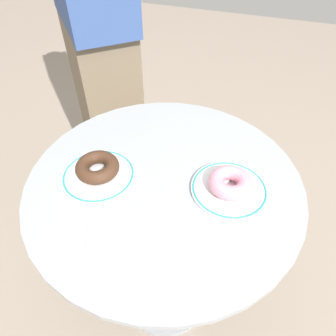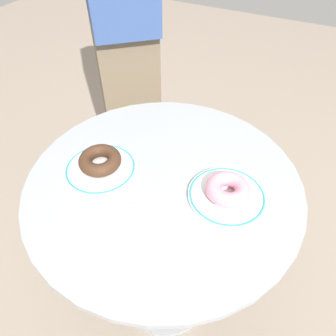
{
  "view_description": "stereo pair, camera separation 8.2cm",
  "coord_description": "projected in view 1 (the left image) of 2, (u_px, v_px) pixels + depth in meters",
  "views": [
    {
      "loc": [
        0.19,
        -0.53,
        1.35
      ],
      "look_at": [
        0.01,
        0.02,
        0.76
      ],
      "focal_mm": 33.11,
      "sensor_mm": 36.0,
      "label": 1
    },
    {
      "loc": [
        0.26,
        -0.5,
        1.35
      ],
      "look_at": [
        0.01,
        0.02,
        0.76
      ],
      "focal_mm": 33.11,
      "sensor_mm": 36.0,
      "label": 2
    }
  ],
  "objects": [
    {
      "name": "ground_plane",
      "position": [
        166.0,
        294.0,
        1.36
      ],
      "size": [
        7.0,
        7.0,
        0.02
      ],
      "primitive_type": "cube",
      "color": "gray"
    },
    {
      "name": "cafe_table",
      "position": [
        165.0,
        224.0,
        0.98
      ],
      "size": [
        0.74,
        0.74,
        0.73
      ],
      "color": "#999EA3",
      "rests_on": "ground"
    },
    {
      "name": "plate_left",
      "position": [
        99.0,
        175.0,
        0.84
      ],
      "size": [
        0.2,
        0.2,
        0.01
      ],
      "color": "white",
      "rests_on": "cafe_table"
    },
    {
      "name": "plate_right",
      "position": [
        229.0,
        189.0,
        0.8
      ],
      "size": [
        0.2,
        0.2,
        0.01
      ],
      "color": "white",
      "rests_on": "cafe_table"
    },
    {
      "name": "donut_chocolate",
      "position": [
        98.0,
        167.0,
        0.82
      ],
      "size": [
        0.16,
        0.16,
        0.04
      ],
      "primitive_type": "torus",
      "rotation": [
        0.0,
        0.0,
        0.72
      ],
      "color": "#422819",
      "rests_on": "plate_left"
    },
    {
      "name": "donut_pink_frosted",
      "position": [
        230.0,
        183.0,
        0.78
      ],
      "size": [
        0.16,
        0.16,
        0.04
      ],
      "primitive_type": "torus",
      "rotation": [
        0.0,
        0.0,
        2.2
      ],
      "color": "pink",
      "rests_on": "plate_right"
    },
    {
      "name": "paper_napkin",
      "position": [
        118.0,
        227.0,
        0.73
      ],
      "size": [
        0.16,
        0.15,
        0.01
      ],
      "primitive_type": "cube",
      "rotation": [
        0.0,
        0.0,
        0.38
      ],
      "color": "white",
      "rests_on": "cafe_table"
    },
    {
      "name": "person_figure",
      "position": [
        97.0,
        39.0,
        1.18
      ],
      "size": [
        0.46,
        0.49,
        1.74
      ],
      "color": "brown",
      "rests_on": "ground"
    }
  ]
}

